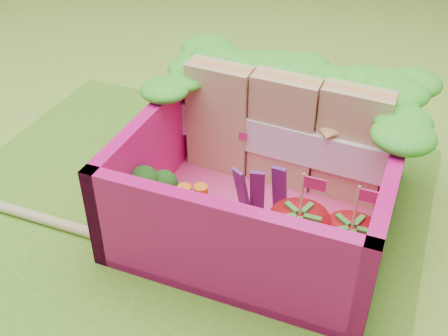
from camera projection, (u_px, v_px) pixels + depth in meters
ground at (164, 231)px, 2.97m from camera, size 14.00×14.00×0.00m
placemat at (163, 229)px, 2.97m from camera, size 2.60×2.60×0.03m
bento_floor at (264, 211)px, 3.02m from camera, size 1.30×1.30×0.05m
bento_box at (266, 174)px, 2.87m from camera, size 1.30×1.30×0.55m
lettuce_ruffle at (296, 76)px, 3.04m from camera, size 1.43×0.83×0.11m
sandwich_stack at (284, 132)px, 3.03m from camera, size 1.16×0.24×0.64m
broccoli at (156, 189)px, 2.85m from camera, size 0.32×0.32×0.25m
carrot_sticks at (193, 209)px, 2.77m from camera, size 0.14×0.10×0.29m
purple_wedges at (260, 197)px, 2.78m from camera, size 0.23×0.14×0.38m
strawberry_left at (297, 238)px, 2.60m from camera, size 0.28×0.28×0.52m
strawberry_right at (348, 250)px, 2.55m from camera, size 0.26×0.26×0.50m
snap_peas at (313, 248)px, 2.72m from camera, size 0.62×0.54×0.05m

